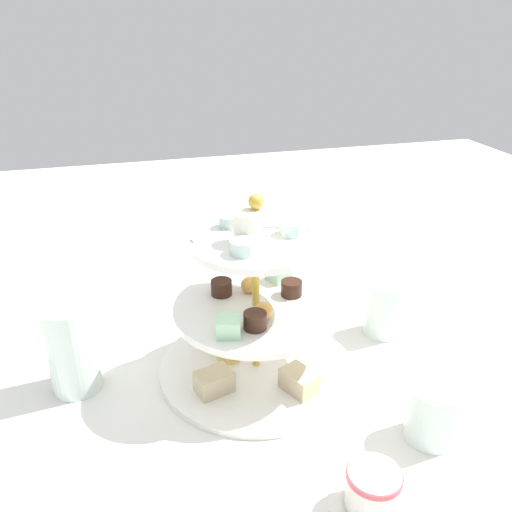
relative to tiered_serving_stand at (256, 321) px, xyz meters
The scene contains 7 objects.
ground_plane 0.08m from the tiered_serving_stand, behind, with size 2.40×2.40×0.00m, color silver.
tiered_serving_stand is the anchor object (origin of this frame).
water_glass_tall_right 0.25m from the tiered_serving_stand, ahead, with size 0.07×0.07×0.13m, color silver.
water_glass_short_left 0.26m from the tiered_serving_stand, 133.21° to the left, with size 0.06×0.06×0.08m, color silver.
teacup_with_saucer 0.27m from the tiered_serving_stand, 102.21° to the left, with size 0.09×0.09×0.05m.
butter_knife_left 0.31m from the tiered_serving_stand, 87.11° to the right, with size 0.17×0.01×0.00m, color silver.
water_glass_mid_back 0.23m from the tiered_serving_stand, 169.63° to the right, with size 0.06×0.06×0.09m, color silver.
Camera 1 is at (0.17, 0.61, 0.48)m, focal length 37.20 mm.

